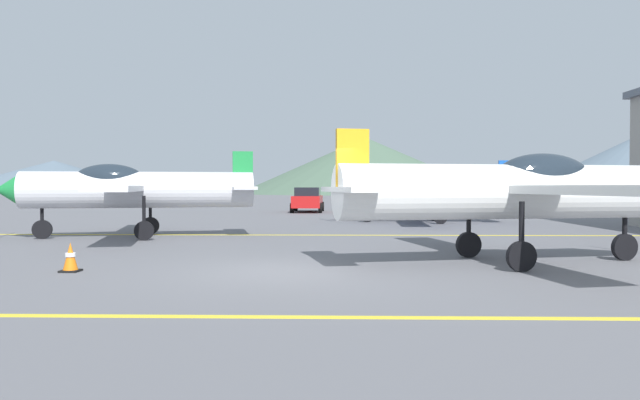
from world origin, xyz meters
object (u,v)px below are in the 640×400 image
object	(u,v)px
airplane_mid	(130,188)
traffic_cone_front	(70,257)
airplane_far	(425,188)
car_sedan	(308,199)
airplane_near	(516,190)

from	to	relation	value
airplane_mid	traffic_cone_front	distance (m)	8.17
airplane_mid	airplane_far	world-z (taller)	same
car_sedan	traffic_cone_front	world-z (taller)	car_sedan
airplane_near	airplane_mid	xyz separation A→B (m)	(-10.81, 6.38, 0.00)
airplane_mid	airplane_far	distance (m)	13.97
car_sedan	traffic_cone_front	distance (m)	27.64
airplane_mid	airplane_far	xyz separation A→B (m)	(11.07, 8.51, 0.00)
airplane_mid	car_sedan	bearing A→B (deg)	75.56
airplane_mid	car_sedan	size ratio (longest dim) A/B	2.23
airplane_near	airplane_mid	world-z (taller)	same
airplane_mid	airplane_near	bearing A→B (deg)	-30.55
traffic_cone_front	airplane_near	bearing A→B (deg)	9.33
airplane_near	traffic_cone_front	size ratio (longest dim) A/B	16.41
airplane_near	car_sedan	size ratio (longest dim) A/B	2.23
airplane_far	airplane_mid	bearing A→B (deg)	-142.45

